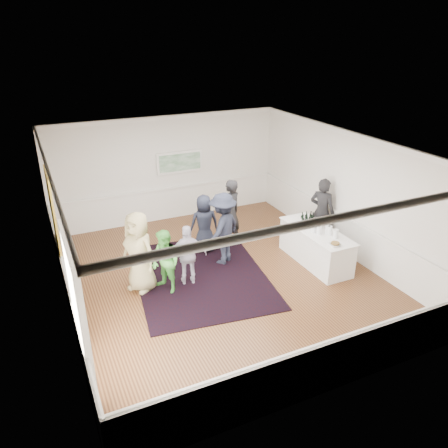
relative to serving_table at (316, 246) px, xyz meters
name	(u,v)px	position (x,y,z in m)	size (l,w,h in m)	color
floor	(222,278)	(-2.46, 0.28, -0.45)	(8.00, 8.00, 0.00)	brown
ceiling	(222,146)	(-2.46, 0.28, 2.75)	(7.00, 8.00, 0.02)	white
wall_left	(59,246)	(-5.96, 0.28, 1.15)	(0.02, 8.00, 3.20)	white
wall_right	(347,194)	(1.04, 0.28, 1.15)	(0.02, 8.00, 3.20)	white
wall_back	(167,169)	(-2.46, 4.28, 1.15)	(7.00, 0.02, 3.20)	white
wall_front	(334,312)	(-2.46, -3.72, 1.15)	(7.00, 0.02, 3.20)	white
wainscoting	(222,259)	(-2.46, 0.28, 0.05)	(7.00, 8.00, 1.00)	white
mirror	(53,213)	(-5.91, 1.58, 1.35)	(0.05, 1.25, 1.85)	gold
doorway	(76,305)	(-5.90, -1.62, 0.97)	(0.10, 1.78, 2.56)	white
landscape_painting	(180,162)	(-2.06, 4.23, 1.33)	(1.44, 0.06, 0.66)	white
area_rug	(200,275)	(-2.90, 0.59, -0.44)	(3.00, 3.94, 0.02)	black
serving_table	(316,246)	(0.00, 0.00, 0.00)	(0.84, 2.21, 0.89)	white
bartender	(322,212)	(0.74, 0.82, 0.50)	(0.69, 0.45, 1.89)	black
guest_tan	(139,252)	(-4.33, 0.63, 0.49)	(0.92, 0.60, 1.88)	tan
guest_green	(165,262)	(-3.83, 0.31, 0.29)	(0.72, 0.56, 1.48)	#53B448
guest_lilac	(188,255)	(-3.26, 0.40, 0.28)	(0.86, 0.36, 1.46)	#AFA7BB
guest_dark_a	(223,229)	(-2.12, 0.99, 0.48)	(1.20, 0.69, 1.85)	#1D2130
guest_dark_b	(230,213)	(-1.54, 1.78, 0.49)	(0.69, 0.45, 1.89)	black
guest_navy	(204,224)	(-2.30, 1.76, 0.34)	(0.77, 0.50, 1.57)	#1D2130
wine_bottles	(307,218)	(0.01, 0.46, 0.60)	(0.39, 0.23, 0.31)	black
juice_pitchers	(325,230)	(0.02, -0.29, 0.56)	(0.40, 0.61, 0.24)	#77AD3D
ice_bucket	(318,224)	(0.11, 0.12, 0.56)	(0.26, 0.26, 0.24)	silver
nut_bowl	(335,244)	(-0.12, -0.86, 0.48)	(0.25, 0.25, 0.08)	white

